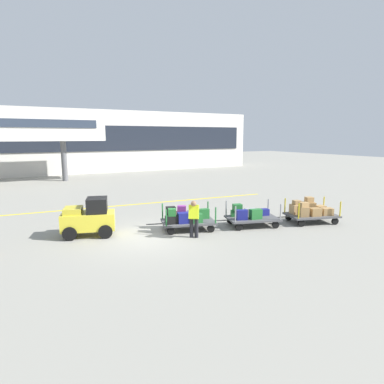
{
  "coord_description": "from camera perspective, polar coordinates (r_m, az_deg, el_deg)",
  "views": [
    {
      "loc": [
        -4.63,
        -12.35,
        4.07
      ],
      "look_at": [
        3.61,
        2.71,
        1.18
      ],
      "focal_mm": 31.01,
      "sensor_mm": 36.0,
      "label": 1
    }
  ],
  "objects": [
    {
      "name": "apron_lead_line",
      "position": [
        20.36,
        -9.77,
        -2.1
      ],
      "size": [
        17.82,
        1.6,
        0.01
      ],
      "primitive_type": "cube",
      "rotation": [
        0.0,
        0.0,
        -0.08
      ],
      "color": "yellow",
      "rests_on": "ground_plane"
    },
    {
      "name": "baggage_handler",
      "position": [
        13.33,
        0.32,
        -4.35
      ],
      "size": [
        0.57,
        0.57,
        1.56
      ],
      "color": "black",
      "rests_on": "ground_plane"
    },
    {
      "name": "baggage_cart_middle",
      "position": [
        15.45,
        10.02,
        -4.03
      ],
      "size": [
        3.08,
        2.0,
        1.1
      ],
      "color": "#4C4C4F",
      "rests_on": "ground_plane"
    },
    {
      "name": "baggage_tug",
      "position": [
        14.31,
        -17.26,
        -4.28
      ],
      "size": [
        2.33,
        1.72,
        1.58
      ],
      "color": "gold",
      "rests_on": "ground_plane"
    },
    {
      "name": "baggage_cart_tail",
      "position": [
        16.79,
        19.62,
        -3.11
      ],
      "size": [
        3.08,
        2.0,
        1.18
      ],
      "color": "#4C4C4F",
      "rests_on": "ground_plane"
    },
    {
      "name": "baggage_cart_lead",
      "position": [
        14.57,
        -1.06,
        -4.49
      ],
      "size": [
        3.08,
        2.0,
        1.1
      ],
      "color": "#4C4C4F",
      "rests_on": "ground_plane"
    },
    {
      "name": "ground_plane",
      "position": [
        13.81,
        -7.83,
        -7.68
      ],
      "size": [
        120.0,
        120.0,
        0.0
      ],
      "primitive_type": "plane",
      "color": "gray"
    },
    {
      "name": "terminal_building",
      "position": [
        38.61,
        -21.99,
        8.02
      ],
      "size": [
        47.4,
        2.51,
        6.99
      ],
      "color": "beige",
      "rests_on": "ground_plane"
    }
  ]
}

